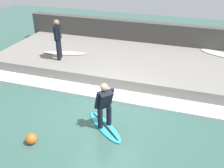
{
  "coord_description": "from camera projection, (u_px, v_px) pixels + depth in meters",
  "views": [
    {
      "loc": [
        -7.02,
        -2.53,
        5.02
      ],
      "look_at": [
        0.61,
        0.0,
        0.7
      ],
      "focal_mm": 42.0,
      "sensor_mm": 36.0,
      "label": 1
    }
  ],
  "objects": [
    {
      "name": "marker_buoy",
      "position": [
        31.0,
        139.0,
        7.39
      ],
      "size": [
        0.31,
        0.31,
        0.31
      ],
      "primitive_type": "sphere",
      "color": "orange",
      "rests_on": "ground_plane"
    },
    {
      "name": "ground_plane",
      "position": [
        106.0,
        110.0,
        8.95
      ],
      "size": [
        28.0,
        28.0,
        0.0
      ],
      "primitive_type": "plane",
      "color": "#386056"
    },
    {
      "name": "surfboard_waiting_near",
      "position": [
        65.0,
        53.0,
        12.16
      ],
      "size": [
        0.91,
        2.11,
        0.06
      ],
      "color": "beige",
      "rests_on": "concrete_ledge"
    },
    {
      "name": "surfboard_riding",
      "position": [
        105.0,
        126.0,
        8.1
      ],
      "size": [
        1.54,
        1.64,
        0.07
      ],
      "color": "#2DADD1",
      "rests_on": "ground_plane"
    },
    {
      "name": "concrete_ledge",
      "position": [
        132.0,
        64.0,
        11.78
      ],
      "size": [
        4.4,
        12.33,
        0.52
      ],
      "primitive_type": "cube",
      "color": "gray",
      "rests_on": "ground_plane"
    },
    {
      "name": "surfer_waiting_near",
      "position": [
        58.0,
        37.0,
        11.17
      ],
      "size": [
        0.56,
        0.36,
        1.73
      ],
      "color": "black",
      "rests_on": "concrete_ledge"
    },
    {
      "name": "wave_foam_crest",
      "position": [
        115.0,
        96.0,
        9.69
      ],
      "size": [
        0.83,
        11.71,
        0.11
      ],
      "primitive_type": "cube",
      "color": "silver",
      "rests_on": "ground_plane"
    },
    {
      "name": "back_wall",
      "position": [
        145.0,
        36.0,
        13.59
      ],
      "size": [
        0.5,
        12.95,
        1.53
      ],
      "primitive_type": "cube",
      "color": "#474442",
      "rests_on": "ground_plane"
    },
    {
      "name": "surfer_riding",
      "position": [
        104.0,
        103.0,
        7.7
      ],
      "size": [
        0.58,
        0.59,
        1.47
      ],
      "color": "black",
      "rests_on": "surfboard_riding"
    },
    {
      "name": "surfboard_spare",
      "position": [
        219.0,
        54.0,
        12.05
      ],
      "size": [
        1.27,
        1.89,
        0.06
      ],
      "color": "white",
      "rests_on": "concrete_ledge"
    }
  ]
}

